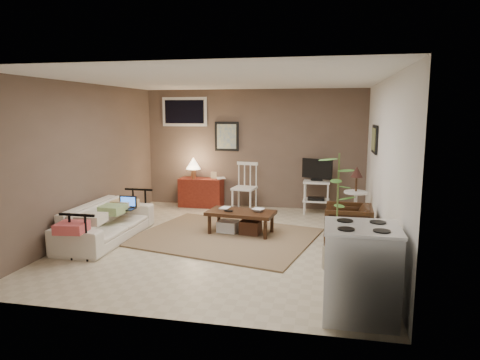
% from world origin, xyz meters
% --- Properties ---
extents(floor, '(5.00, 5.00, 0.00)m').
position_xyz_m(floor, '(0.00, 0.00, 0.00)').
color(floor, '#C1B293').
rests_on(floor, ground).
extents(art_back, '(0.50, 0.03, 0.60)m').
position_xyz_m(art_back, '(-0.55, 2.48, 1.45)').
color(art_back, black).
extents(art_right, '(0.03, 0.60, 0.45)m').
position_xyz_m(art_right, '(2.23, 1.05, 1.52)').
color(art_right, black).
extents(window, '(0.96, 0.03, 0.60)m').
position_xyz_m(window, '(-1.45, 2.48, 1.95)').
color(window, silver).
extents(rug, '(3.06, 2.66, 0.03)m').
position_xyz_m(rug, '(-0.05, 0.22, 0.01)').
color(rug, olive).
rests_on(rug, floor).
extents(coffee_table, '(1.12, 0.68, 0.40)m').
position_xyz_m(coffee_table, '(0.16, 0.43, 0.23)').
color(coffee_table, '#33180E').
rests_on(coffee_table, floor).
extents(sofa, '(0.56, 1.91, 0.75)m').
position_xyz_m(sofa, '(-1.80, -0.27, 0.37)').
color(sofa, beige).
rests_on(sofa, floor).
extents(sofa_pillows, '(0.37, 1.82, 0.13)m').
position_xyz_m(sofa_pillows, '(-1.75, -0.49, 0.46)').
color(sofa_pillows, beige).
rests_on(sofa_pillows, sofa).
extents(sofa_end_rails, '(0.51, 1.91, 0.64)m').
position_xyz_m(sofa_end_rails, '(-1.69, -0.27, 0.32)').
color(sofa_end_rails, black).
rests_on(sofa_end_rails, floor).
extents(laptop, '(0.29, 0.21, 0.20)m').
position_xyz_m(laptop, '(-1.62, 0.06, 0.48)').
color(laptop, black).
rests_on(laptop, sofa).
extents(red_console, '(0.89, 0.39, 1.02)m').
position_xyz_m(red_console, '(-1.07, 2.27, 0.35)').
color(red_console, maroon).
rests_on(red_console, floor).
extents(spindle_chair, '(0.48, 0.48, 0.96)m').
position_xyz_m(spindle_chair, '(-0.10, 2.11, 0.45)').
color(spindle_chair, silver).
rests_on(spindle_chair, floor).
extents(tv_stand, '(0.58, 0.41, 1.06)m').
position_xyz_m(tv_stand, '(1.30, 2.16, 0.56)').
color(tv_stand, silver).
rests_on(tv_stand, floor).
extents(side_table, '(0.39, 0.39, 1.05)m').
position_xyz_m(side_table, '(1.98, 1.18, 0.65)').
color(side_table, silver).
rests_on(side_table, floor).
extents(armchair, '(0.64, 0.68, 0.68)m').
position_xyz_m(armchair, '(1.82, 0.17, 0.34)').
color(armchair, '#321C0D').
rests_on(armchair, floor).
extents(potted_plant, '(0.37, 0.37, 1.48)m').
position_xyz_m(potted_plant, '(1.64, -0.80, 0.79)').
color(potted_plant, '#A0947F').
rests_on(potted_plant, floor).
extents(stove, '(0.70, 0.65, 0.91)m').
position_xyz_m(stove, '(1.84, -2.06, 0.45)').
color(stove, silver).
rests_on(stove, floor).
extents(bowl, '(0.20, 0.10, 0.19)m').
position_xyz_m(bowl, '(0.44, 0.48, 0.48)').
color(bowl, '#33180E').
rests_on(bowl, coffee_table).
extents(book_table, '(0.15, 0.03, 0.20)m').
position_xyz_m(book_table, '(-0.21, 0.59, 0.48)').
color(book_table, '#33180E').
rests_on(book_table, coffee_table).
extents(book_console, '(0.17, 0.09, 0.24)m').
position_xyz_m(book_console, '(-0.73, 2.28, 0.71)').
color(book_console, '#33180E').
rests_on(book_console, red_console).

